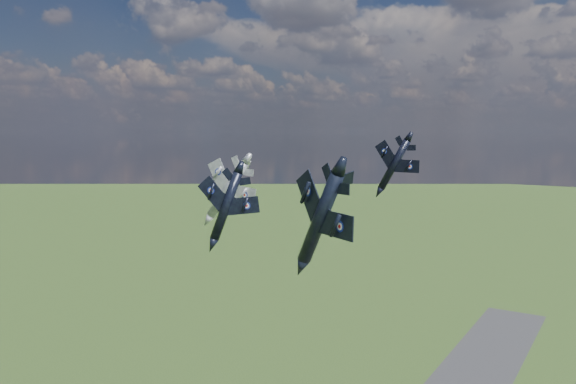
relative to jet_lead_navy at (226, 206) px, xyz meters
The scene contains 4 objects.
jet_lead_navy is the anchor object (origin of this frame).
jet_right_navy 36.06m from the jet_lead_navy, 36.21° to the right, with size 10.96×15.28×3.16m, color black, non-canonical shape.
jet_high_navy 28.23m from the jet_lead_navy, 34.16° to the left, with size 8.90×12.41×2.57m, color black, non-canonical shape.
jet_left_silver 7.58m from the jet_lead_navy, 126.16° to the left, with size 11.73×16.36×3.38m, color gray, non-canonical shape.
Camera 1 is at (48.30, -51.36, 92.83)m, focal length 35.00 mm.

